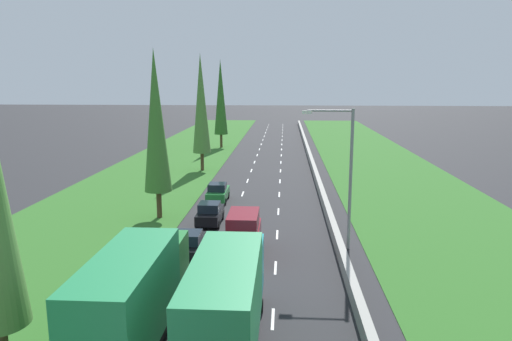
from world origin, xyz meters
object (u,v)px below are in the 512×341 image
(green_box_truck_centre_lane, at_px, (227,302))
(poplar_tree_third, at_px, (201,104))
(green_box_truck_left_lane, at_px, (135,296))
(poplar_tree_second, at_px, (156,121))
(black_hatchback_left_lane, at_px, (189,245))
(poplar_tree_fourth, at_px, (221,97))
(green_hatchback_left_lane, at_px, (218,193))
(maroon_van_centre_lane, at_px, (244,234))
(street_light_mast, at_px, (345,169))
(black_hatchback_left_lane_fourth, at_px, (210,213))

(green_box_truck_centre_lane, bearing_deg, poplar_tree_third, 101.29)
(green_box_truck_left_lane, height_order, poplar_tree_second, poplar_tree_second)
(black_hatchback_left_lane, relative_size, poplar_tree_fourth, 0.28)
(green_hatchback_left_lane, xyz_separation_m, poplar_tree_second, (-3.90, -5.31, 6.77))
(black_hatchback_left_lane, xyz_separation_m, green_hatchback_left_lane, (-0.17, 13.75, 0.00))
(green_box_truck_left_lane, height_order, black_hatchback_left_lane, green_box_truck_left_lane)
(green_hatchback_left_lane, xyz_separation_m, maroon_van_centre_lane, (3.46, -13.19, 0.56))
(poplar_tree_second, height_order, street_light_mast, poplar_tree_second)
(black_hatchback_left_lane_fourth, distance_m, poplar_tree_fourth, 42.19)
(black_hatchback_left_lane, bearing_deg, poplar_tree_third, 98.23)
(street_light_mast, bearing_deg, black_hatchback_left_lane, -166.37)
(poplar_tree_fourth, height_order, street_light_mast, poplar_tree_fourth)
(green_box_truck_left_lane, height_order, maroon_van_centre_lane, green_box_truck_left_lane)
(green_hatchback_left_lane, relative_size, poplar_tree_fourth, 0.28)
(street_light_mast, bearing_deg, green_hatchback_left_lane, 130.38)
(street_light_mast, bearing_deg, green_box_truck_centre_lane, -115.73)
(poplar_tree_fourth, relative_size, street_light_mast, 1.56)
(maroon_van_centre_lane, height_order, poplar_tree_third, poplar_tree_third)
(black_hatchback_left_lane, distance_m, street_light_mast, 10.77)
(green_hatchback_left_lane, height_order, poplar_tree_fourth, poplar_tree_fourth)
(green_box_truck_centre_lane, bearing_deg, maroon_van_centre_lane, 91.57)
(maroon_van_centre_lane, bearing_deg, street_light_mast, 15.63)
(green_hatchback_left_lane, bearing_deg, black_hatchback_left_lane, -89.29)
(green_box_truck_left_lane, distance_m, street_light_mast, 15.81)
(green_hatchback_left_lane, distance_m, poplar_tree_fourth, 35.57)
(maroon_van_centre_lane, xyz_separation_m, poplar_tree_fourth, (-7.75, 47.75, 6.65))
(green_box_truck_left_lane, bearing_deg, poplar_tree_third, 95.88)
(maroon_van_centre_lane, distance_m, poplar_tree_fourth, 48.83)
(poplar_tree_fourth, bearing_deg, street_light_mast, -73.05)
(green_hatchback_left_lane, distance_m, poplar_tree_second, 9.45)
(black_hatchback_left_lane, relative_size, street_light_mast, 0.43)
(green_hatchback_left_lane, relative_size, poplar_tree_second, 0.30)
(green_box_truck_centre_lane, xyz_separation_m, black_hatchback_left_lane_fourth, (-3.40, 17.09, -1.35))
(green_hatchback_left_lane, bearing_deg, black_hatchback_left_lane_fourth, -86.99)
(green_hatchback_left_lane, distance_m, street_light_mast, 15.64)
(green_box_truck_centre_lane, distance_m, black_hatchback_left_lane, 10.78)
(black_hatchback_left_lane, height_order, poplar_tree_fourth, poplar_tree_fourth)
(green_box_truck_centre_lane, height_order, poplar_tree_second, poplar_tree_second)
(green_box_truck_centre_lane, distance_m, green_box_truck_left_lane, 3.78)
(street_light_mast, bearing_deg, poplar_tree_third, 117.58)
(black_hatchback_left_lane, relative_size, maroon_van_centre_lane, 0.80)
(poplar_tree_second, bearing_deg, green_box_truck_left_lane, -77.96)
(maroon_van_centre_lane, distance_m, poplar_tree_second, 12.44)
(poplar_tree_second, relative_size, poplar_tree_fourth, 0.94)
(black_hatchback_left_lane, relative_size, poplar_tree_second, 0.30)
(poplar_tree_second, distance_m, street_light_mast, 15.12)
(poplar_tree_second, xyz_separation_m, poplar_tree_third, (-0.06, 20.07, 0.35))
(black_hatchback_left_lane_fourth, relative_size, maroon_van_centre_lane, 0.80)
(green_hatchback_left_lane, relative_size, poplar_tree_third, 0.28)
(green_box_truck_left_lane, distance_m, poplar_tree_third, 38.90)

